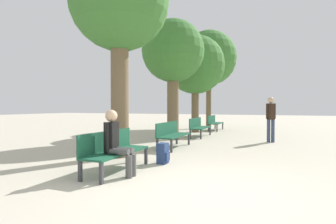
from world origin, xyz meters
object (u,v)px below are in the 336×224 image
Objects in this scene: tree_row_3 at (209,58)px; bench_row_2 at (199,126)px; bench_row_1 at (172,133)px; pedestrian_near at (271,116)px; tree_row_2 at (195,65)px; backpack at (163,153)px; person_seated at (116,141)px; tree_row_0 at (119,4)px; bench_row_3 at (214,122)px; bench_row_0 at (113,148)px; tree_row_1 at (173,53)px.

bench_row_2 is at bearing -81.86° from tree_row_3.
bench_row_1 is 1.06× the size of pedestrian_near.
tree_row_2 is 10.57× the size of backpack.
tree_row_2 is 9.55m from person_seated.
tree_row_0 is (-0.74, -1.95, 3.60)m from bench_row_1.
person_seated reaches higher than bench_row_1.
person_seated is (0.24, -3.64, 0.20)m from bench_row_1.
tree_row_0 reaches higher than pedestrian_near.
bench_row_1 is 2.42m from backpack.
bench_row_1 is 6.77m from bench_row_3.
tree_row_3 is at bearing 97.41° from backpack.
tree_row_0 reaches higher than bench_row_3.
tree_row_2 is at bearing -118.62° from bench_row_3.
person_seated is at bearing -46.17° from bench_row_0.
tree_row_3 is 11.74m from backpack.
tree_row_2 is at bearing 110.04° from bench_row_2.
bench_row_0 reaches higher than backpack.
tree_row_0 is 4.07m from tree_row_1.
tree_row_3 reaches higher than backpack.
tree_row_1 is at bearing 99.75° from person_seated.
pedestrian_near is at bearing -36.79° from tree_row_2.
bench_row_3 is at bearing 90.00° from bench_row_1.
backpack is (0.67, -2.31, -0.24)m from bench_row_1.
bench_row_2 is at bearing 165.49° from pedestrian_near.
tree_row_1 is at bearing 90.00° from tree_row_0.
pedestrian_near is (3.02, -4.17, 0.50)m from bench_row_3.
bench_row_0 is at bearing -86.45° from tree_row_3.
bench_row_0 is 3.95m from tree_row_0.
pedestrian_near reaches higher than person_seated.
pedestrian_near is at bearing 64.46° from backpack.
backpack is at bearing -85.76° from bench_row_3.
tree_row_2 is at bearing -90.00° from tree_row_3.
tree_row_0 is 11.37× the size of backpack.
bench_row_1 is 0.35× the size of tree_row_2.
tree_row_2 is (0.00, 3.33, -0.02)m from tree_row_1.
backpack is at bearing -115.54° from pedestrian_near.
tree_row_0 is at bearing -110.76° from bench_row_1.
bench_row_3 is at bearing 61.38° from tree_row_2.
pedestrian_near reaches higher than bench_row_2.
tree_row_1 is at bearing 97.71° from bench_row_0.
person_seated is at bearing -113.97° from pedestrian_near.
pedestrian_near is at bearing 66.03° from person_seated.
bench_row_2 is at bearing 96.74° from backpack.
bench_row_2 is at bearing 82.11° from tree_row_0.
tree_row_1 is 6.54m from tree_row_3.
bench_row_1 and bench_row_3 have the same top height.
tree_row_1 is (-0.74, -4.69, 3.08)m from bench_row_3.
tree_row_1 is 6.48m from person_seated.
bench_row_0 is 1.06× the size of pedestrian_near.
tree_row_2 is (0.00, 7.37, -0.54)m from tree_row_0.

